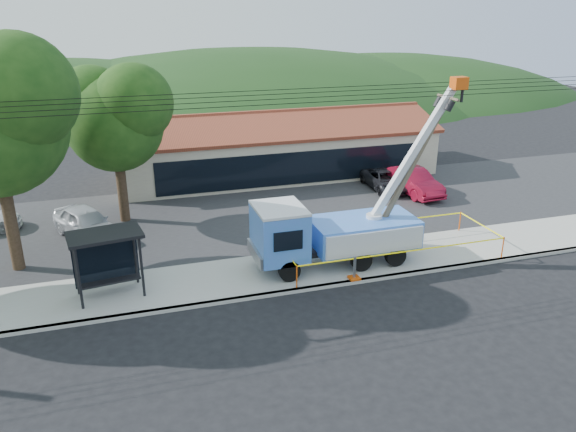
{
  "coord_description": "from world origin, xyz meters",
  "views": [
    {
      "loc": [
        -6.97,
        -18.43,
        11.74
      ],
      "look_at": [
        0.29,
        5.0,
        2.43
      ],
      "focal_mm": 35.0,
      "sensor_mm": 36.0,
      "label": 1
    }
  ],
  "objects_px": {
    "bus_shelter": "(106,248)",
    "leaning_pole": "(413,164)",
    "car_dark": "(385,190)",
    "car_silver": "(88,239)",
    "utility_truck": "(331,231)",
    "car_red": "(412,195)"
  },
  "relations": [
    {
      "from": "leaning_pole",
      "to": "bus_shelter",
      "type": "xyz_separation_m",
      "value": [
        -14.04,
        0.01,
        -2.46
      ]
    },
    {
      "from": "utility_truck",
      "to": "car_silver",
      "type": "relative_size",
      "value": 2.09
    },
    {
      "from": "car_dark",
      "to": "utility_truck",
      "type": "bearing_deg",
      "value": -126.47
    },
    {
      "from": "leaning_pole",
      "to": "bus_shelter",
      "type": "height_order",
      "value": "leaning_pole"
    },
    {
      "from": "leaning_pole",
      "to": "car_dark",
      "type": "xyz_separation_m",
      "value": [
        3.71,
        9.75,
        -4.7
      ]
    },
    {
      "from": "bus_shelter",
      "to": "car_silver",
      "type": "height_order",
      "value": "bus_shelter"
    },
    {
      "from": "utility_truck",
      "to": "leaning_pole",
      "type": "xyz_separation_m",
      "value": [
        4.04,
        0.03,
        2.89
      ]
    },
    {
      "from": "car_dark",
      "to": "car_red",
      "type": "bearing_deg",
      "value": -45.27
    },
    {
      "from": "car_red",
      "to": "bus_shelter",
      "type": "bearing_deg",
      "value": -161.28
    },
    {
      "from": "car_silver",
      "to": "car_red",
      "type": "distance_m",
      "value": 20.17
    },
    {
      "from": "bus_shelter",
      "to": "leaning_pole",
      "type": "bearing_deg",
      "value": -8.19
    },
    {
      "from": "leaning_pole",
      "to": "car_dark",
      "type": "height_order",
      "value": "leaning_pole"
    },
    {
      "from": "car_silver",
      "to": "utility_truck",
      "type": "bearing_deg",
      "value": -60.58
    },
    {
      "from": "utility_truck",
      "to": "car_silver",
      "type": "bearing_deg",
      "value": 147.93
    },
    {
      "from": "leaning_pole",
      "to": "utility_truck",
      "type": "bearing_deg",
      "value": -179.64
    },
    {
      "from": "leaning_pole",
      "to": "bus_shelter",
      "type": "bearing_deg",
      "value": 179.98
    },
    {
      "from": "leaning_pole",
      "to": "car_dark",
      "type": "relative_size",
      "value": 1.86
    },
    {
      "from": "leaning_pole",
      "to": "car_red",
      "type": "relative_size",
      "value": 1.68
    },
    {
      "from": "leaning_pole",
      "to": "car_silver",
      "type": "distance_m",
      "value": 17.28
    },
    {
      "from": "car_silver",
      "to": "car_red",
      "type": "bearing_deg",
      "value": -24.4
    },
    {
      "from": "leaning_pole",
      "to": "car_dark",
      "type": "distance_m",
      "value": 11.44
    },
    {
      "from": "car_dark",
      "to": "leaning_pole",
      "type": "bearing_deg",
      "value": -108.89
    }
  ]
}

